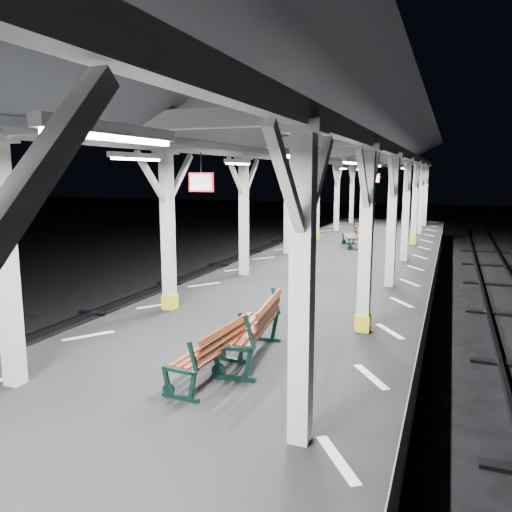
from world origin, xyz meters
The scene contains 8 objects.
ground centered at (0.00, 0.00, 0.00)m, with size 120.00×120.00×0.00m, color black.
platform centered at (0.00, 0.00, 0.50)m, with size 6.00×50.00×1.00m, color black.
hazard_stripes_left centered at (-2.45, 0.00, 1.00)m, with size 1.00×48.00×0.01m, color silver.
hazard_stripes_right centered at (2.45, 0.00, 1.00)m, with size 1.00×48.00×0.01m, color silver.
canopy centered at (0.00, -0.02, 4.56)m, with size 5.40×49.00×4.65m.
bench_near centered at (0.69, 0.05, 1.51)m, with size 0.88×1.84×0.96m.
bench_mid centered at (0.43, -0.89, 1.42)m, with size 0.62×1.49×0.80m.
bench_far centered at (-0.08, 12.49, 1.47)m, with size 1.10×1.73×0.88m.
Camera 1 is at (3.36, -6.75, 3.81)m, focal length 35.00 mm.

